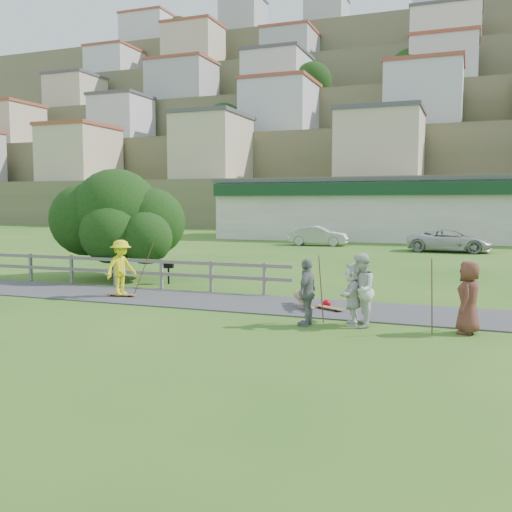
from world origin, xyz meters
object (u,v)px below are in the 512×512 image
object	(u,v)px
skater_rider	(121,270)
spectator_b	(307,292)
car_white	(450,241)
spectator_d	(353,294)
skater_fallen	(304,299)
spectator_c	(469,297)
car_silver	(318,236)
bbq	(169,273)
spectator_a	(360,290)
tree	(117,235)

from	to	relation	value
skater_rider	spectator_b	world-z (taller)	skater_rider
car_white	spectator_d	bearing A→B (deg)	178.67
skater_fallen	spectator_c	bearing A→B (deg)	-48.59
car_silver	bbq	xyz separation A→B (m)	(-0.50, -21.33, -0.30)
spectator_a	spectator_b	xyz separation A→B (m)	(-1.31, -0.30, -0.08)
spectator_a	tree	size ratio (longest dim) A/B	0.33
car_silver	tree	distance (m)	20.89
skater_rider	skater_fallen	bearing A→B (deg)	-71.38
car_white	tree	world-z (taller)	tree
spectator_b	spectator_c	world-z (taller)	spectator_c
spectator_c	car_silver	bearing A→B (deg)	-150.34
bbq	spectator_d	bearing A→B (deg)	-47.40
skater_fallen	spectator_c	xyz separation A→B (m)	(4.57, -1.73, 0.58)
bbq	spectator_b	bearing A→B (deg)	-53.77
skater_fallen	tree	xyz separation A→B (m)	(-9.15, 3.88, 1.51)
skater_fallen	spectator_c	distance (m)	4.92
skater_rider	spectator_c	xyz separation A→B (m)	(10.79, -1.53, -0.03)
spectator_b	spectator_a	bearing A→B (deg)	106.87
skater_fallen	bbq	world-z (taller)	bbq
skater_fallen	spectator_b	bearing A→B (deg)	-100.42
car_silver	spectator_a	bearing A→B (deg)	-166.90
car_white	skater_rider	bearing A→B (deg)	159.16
skater_rider	spectator_b	bearing A→B (deg)	-89.41
tree	car_white	bearing A→B (deg)	55.34
spectator_a	car_white	distance (m)	23.98
spectator_d	spectator_a	bearing A→B (deg)	44.51
skater_rider	spectator_d	size ratio (longest dim) A/B	1.13
spectator_d	car_silver	world-z (taller)	spectator_d
spectator_a	bbq	size ratio (longest dim) A/B	2.29
car_silver	tree	size ratio (longest dim) A/B	0.75
spectator_d	tree	distance (m)	12.32
spectator_c	spectator_d	xyz separation A→B (m)	(-2.79, 0.02, -0.07)
spectator_a	spectator_d	xyz separation A→B (m)	(-0.22, 0.19, -0.13)
skater_rider	tree	world-z (taller)	tree
spectator_b	car_silver	world-z (taller)	spectator_b
spectator_a	car_silver	world-z (taller)	spectator_a
spectator_a	spectator_c	xyz separation A→B (m)	(2.57, 0.18, -0.06)
spectator_c	car_silver	xyz separation A→B (m)	(-10.40, 26.21, -0.17)
car_white	tree	size ratio (longest dim) A/B	0.91
spectator_d	bbq	size ratio (longest dim) A/B	1.96
spectator_b	tree	xyz separation A→B (m)	(-9.84, 6.09, 0.95)
car_white	bbq	distance (m)	21.24
spectator_b	spectator_c	xyz separation A→B (m)	(3.88, 0.48, 0.02)
car_silver	tree	world-z (taller)	tree
spectator_a	tree	world-z (taller)	tree
spectator_a	spectator_c	distance (m)	2.58
car_silver	tree	xyz separation A→B (m)	(-3.32, -20.60, 1.10)
skater_fallen	car_white	bearing A→B (deg)	53.41
car_white	bbq	xyz separation A→B (m)	(-9.73, -18.88, -0.32)
spectator_b	bbq	world-z (taller)	spectator_b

